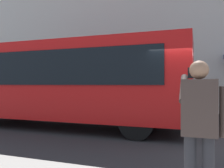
# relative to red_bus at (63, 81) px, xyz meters

# --- Properties ---
(ground_plane) EXTENTS (60.00, 60.00, 0.00)m
(ground_plane) POSITION_rel_red_bus_xyz_m (-4.65, 0.34, -1.68)
(ground_plane) COLOR #2B2B2D
(building_facade_far) EXTENTS (28.00, 1.55, 12.00)m
(building_facade_far) POSITION_rel_red_bus_xyz_m (-4.67, -6.45, 4.30)
(building_facade_far) COLOR beige
(building_facade_far) RESTS_ON ground_plane
(red_bus) EXTENTS (9.05, 2.54, 3.08)m
(red_bus) POSITION_rel_red_bus_xyz_m (0.00, 0.00, 0.00)
(red_bus) COLOR red
(red_bus) RESTS_ON ground_plane
(pedestrian_photographer) EXTENTS (0.53, 0.52, 1.70)m
(pedestrian_photographer) POSITION_rel_red_bus_xyz_m (-4.65, 4.63, -0.54)
(pedestrian_photographer) COLOR #2D2D33
(pedestrian_photographer) RESTS_ON sidewalk_curb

